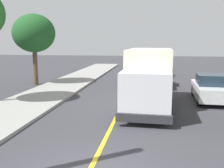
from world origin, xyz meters
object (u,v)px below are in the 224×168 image
Objects in this scene: parked_car_near at (157,76)px; street_tree_down_block at (34,34)px; box_truck at (149,75)px; parked_van_across at (210,88)px; parked_car_mid at (158,68)px.

parked_car_near is 0.76× the size of street_tree_down_block.
box_truck is 4.29m from parked_van_across.
parked_van_across is at bearing -58.78° from parked_car_near.
parked_van_across is (2.96, -11.71, 0.00)m from parked_car_mid.
parked_car_near is (0.58, 7.09, -0.97)m from box_truck.
parked_car_near and parked_van_across have the same top height.
parked_car_mid is 1.00× the size of parked_van_across.
box_truck reaches higher than parked_car_mid.
box_truck reaches higher than parked_van_across.
parked_van_across is (3.69, 1.96, -0.97)m from box_truck.
parked_car_near is 10.79m from street_tree_down_block.
parked_van_across is 0.76× the size of street_tree_down_block.
parked_car_mid is at bearing 86.94° from box_truck.
parked_car_mid is at bearing 35.83° from street_tree_down_block.
parked_car_near is at bearing 85.32° from box_truck.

